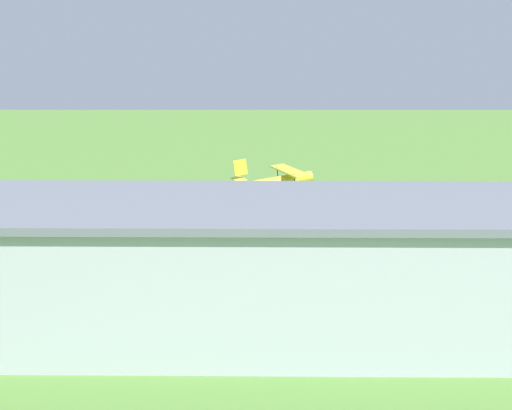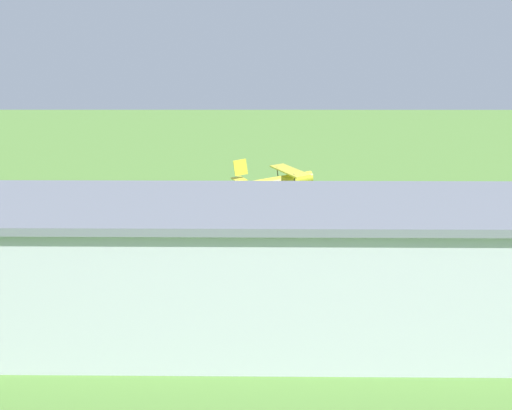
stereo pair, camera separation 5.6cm
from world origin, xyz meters
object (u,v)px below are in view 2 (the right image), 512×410
person_beside_truck (433,247)px  person_watching_takeoff (18,238)px  biplane (277,182)px  person_crossing_taxiway (107,235)px  person_walking_on_apron (475,239)px  hangar (209,263)px

person_beside_truck → person_watching_takeoff: (28.85, -2.81, 0.03)m
biplane → person_crossing_taxiway: bearing=39.2°
person_crossing_taxiway → person_walking_on_apron: bearing=176.0°
hangar → person_beside_truck: 20.63m
person_crossing_taxiway → person_watching_takeoff: bearing=13.8°
hangar → person_walking_on_apron: hangar is taller
biplane → person_beside_truck: bearing=125.2°
biplane → person_beside_truck: (-10.24, 14.54, -2.51)m
hangar → person_crossing_taxiway: hangar is taller
hangar → person_watching_takeoff: 23.01m
person_beside_truck → biplane: bearing=-54.8°
person_crossing_taxiway → person_watching_takeoff: (6.04, 1.48, 0.07)m
person_walking_on_apron → person_crossing_taxiway: size_ratio=1.12×
person_beside_truck → person_watching_takeoff: person_watching_takeoff is taller
person_walking_on_apron → person_watching_takeoff: size_ratio=1.03×
person_beside_truck → person_crossing_taxiway: 23.21m
person_beside_truck → person_crossing_taxiway: size_ratio=1.05×
hangar → biplane: hangar is taller
person_crossing_taxiway → person_watching_takeoff: person_watching_takeoff is taller
hangar → person_watching_takeoff: size_ratio=22.06×
hangar → person_beside_truck: (-14.19, -14.78, -2.34)m
person_walking_on_apron → person_beside_truck: bearing=35.5°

